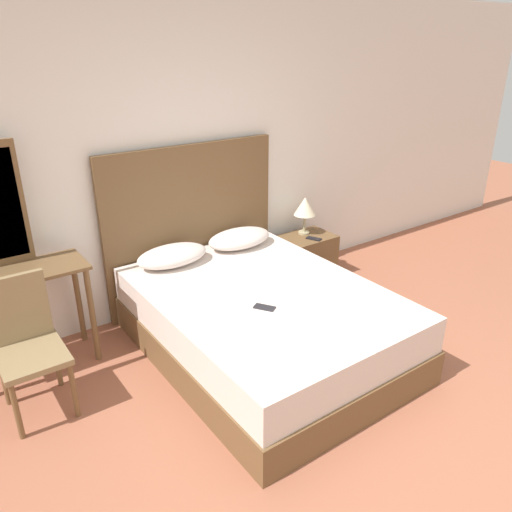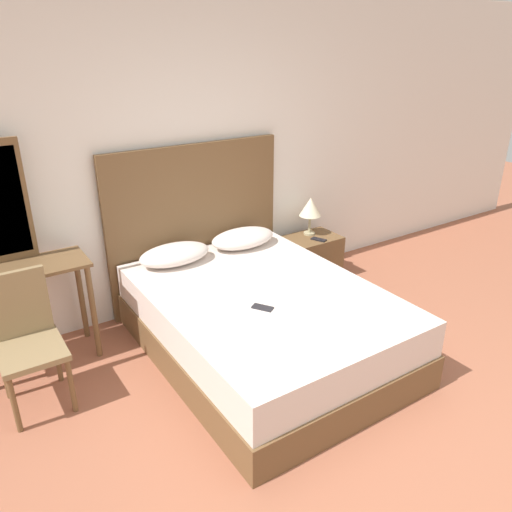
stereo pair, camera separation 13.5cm
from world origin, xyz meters
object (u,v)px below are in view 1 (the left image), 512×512
(vanity_desk, at_px, (13,294))
(chair, at_px, (26,339))
(table_lamp, at_px, (305,207))
(phone_on_nightstand, at_px, (314,239))
(bed, at_px, (264,322))
(phone_on_bed, at_px, (264,307))
(nightstand, at_px, (306,257))

(vanity_desk, xyz_separation_m, chair, (-0.03, -0.43, -0.13))
(table_lamp, distance_m, phone_on_nightstand, 0.33)
(vanity_desk, bearing_deg, bed, -27.96)
(phone_on_bed, distance_m, phone_on_nightstand, 1.63)
(bed, bearing_deg, phone_on_nightstand, 32.59)
(phone_on_nightstand, distance_m, chair, 2.80)
(phone_on_bed, xyz_separation_m, vanity_desk, (-1.42, 1.05, 0.10))
(phone_on_nightstand, relative_size, vanity_desk, 0.16)
(phone_on_bed, xyz_separation_m, nightstand, (1.32, 1.06, -0.32))
(phone_on_bed, distance_m, nightstand, 1.72)
(bed, height_order, nightstand, bed)
(bed, distance_m, phone_on_bed, 0.38)
(vanity_desk, relative_size, chair, 1.12)
(table_lamp, bearing_deg, chair, -169.52)
(phone_on_bed, bearing_deg, table_lamp, 40.19)
(phone_on_nightstand, xyz_separation_m, vanity_desk, (-2.75, 0.09, 0.18))
(phone_on_bed, xyz_separation_m, chair, (-1.46, 0.62, -0.04))
(nightstand, distance_m, phone_on_nightstand, 0.25)
(phone_on_nightstand, bearing_deg, phone_on_bed, -144.08)
(bed, distance_m, vanity_desk, 1.83)
(nightstand, relative_size, table_lamp, 1.41)
(phone_on_bed, bearing_deg, phone_on_nightstand, 35.92)
(phone_on_bed, height_order, phone_on_nightstand, phone_on_bed)
(bed, height_order, table_lamp, table_lamp)
(chair, bearing_deg, bed, -14.11)
(table_lamp, bearing_deg, phone_on_bed, -139.81)
(nightstand, xyz_separation_m, vanity_desk, (-2.74, -0.01, 0.42))
(bed, height_order, phone_on_bed, phone_on_bed)
(nightstand, bearing_deg, table_lamp, 73.01)
(table_lamp, xyz_separation_m, chair, (-2.80, -0.52, -0.23))
(phone_on_bed, relative_size, phone_on_nightstand, 0.99)
(table_lamp, bearing_deg, vanity_desk, -178.23)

